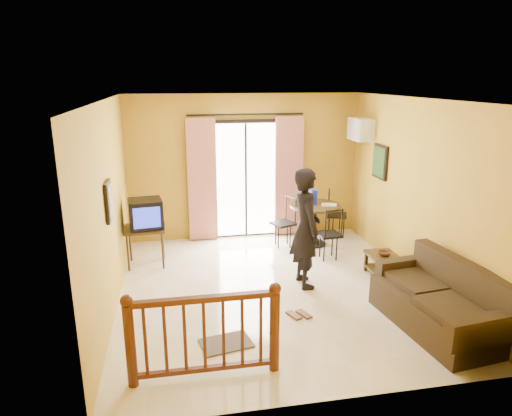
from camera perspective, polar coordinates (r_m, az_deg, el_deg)
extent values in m
plane|color=beige|center=(6.99, 2.05, -10.17)|extent=(5.00, 5.00, 0.00)
plane|color=white|center=(6.28, 2.31, 13.40)|extent=(5.00, 5.00, 0.00)
plane|color=#B78C23|center=(8.89, -1.35, 5.10)|extent=(4.50, 0.00, 4.50)
plane|color=#B78C23|center=(4.23, 9.64, -7.75)|extent=(4.50, 0.00, 4.50)
plane|color=#B78C23|center=(6.41, -17.87, -0.03)|extent=(0.00, 5.00, 5.00)
plane|color=#B78C23|center=(7.31, 19.65, 1.75)|extent=(0.00, 5.00, 5.00)
cube|color=black|center=(8.93, -1.32, 3.51)|extent=(1.34, 0.03, 2.34)
cube|color=white|center=(8.89, -1.29, 3.46)|extent=(1.20, 0.04, 2.20)
cube|color=black|center=(8.87, -1.27, 3.43)|extent=(0.04, 0.02, 2.20)
cube|color=beige|center=(8.74, -6.75, 3.46)|extent=(0.55, 0.08, 2.35)
cube|color=beige|center=(9.01, 4.12, 3.91)|extent=(0.55, 0.08, 2.35)
cylinder|color=black|center=(8.66, -1.29, 11.62)|extent=(2.20, 0.04, 0.04)
cube|color=black|center=(7.86, -13.74, -2.51)|extent=(0.67, 0.56, 0.04)
cylinder|color=black|center=(7.78, -15.72, -5.39)|extent=(0.04, 0.04, 0.65)
cylinder|color=black|center=(7.75, -11.59, -5.20)|extent=(0.04, 0.04, 0.65)
cylinder|color=black|center=(8.20, -15.46, -4.26)|extent=(0.04, 0.04, 0.65)
cylinder|color=black|center=(8.17, -11.55, -4.08)|extent=(0.04, 0.04, 0.65)
cube|color=black|center=(7.78, -13.64, -0.68)|extent=(0.59, 0.55, 0.48)
cube|color=#212CCA|center=(7.55, -13.48, -1.20)|extent=(0.43, 0.07, 0.34)
cube|color=black|center=(6.17, -17.93, 0.82)|extent=(0.04, 0.42, 0.52)
cube|color=#5B584E|center=(6.17, -17.70, 0.83)|extent=(0.01, 0.34, 0.44)
cylinder|color=black|center=(8.61, 7.39, 0.30)|extent=(0.95, 0.95, 0.04)
cylinder|color=black|center=(8.72, 7.30, -2.14)|extent=(0.08, 0.08, 0.77)
cylinder|color=black|center=(8.84, 7.21, -4.42)|extent=(0.46, 0.46, 0.03)
cylinder|color=#1523C5|center=(8.59, 7.20, 1.37)|extent=(0.15, 0.15, 0.28)
cube|color=white|center=(8.59, 9.13, 0.40)|extent=(0.33, 0.27, 0.02)
cube|color=white|center=(8.84, 12.97, 9.56)|extent=(0.30, 0.60, 0.40)
cube|color=gray|center=(8.78, 12.06, 9.57)|extent=(0.02, 0.56, 0.36)
cube|color=black|center=(8.37, 15.26, 5.59)|extent=(0.04, 0.50, 0.60)
cube|color=black|center=(8.36, 15.10, 5.59)|extent=(0.01, 0.42, 0.52)
cube|color=black|center=(7.48, 16.06, -6.13)|extent=(0.45, 0.81, 0.04)
cube|color=black|center=(7.57, 15.92, -7.78)|extent=(0.41, 0.77, 0.03)
cube|color=black|center=(7.18, 15.91, -8.59)|extent=(0.05, 0.05, 0.34)
cube|color=black|center=(7.34, 18.48, -8.26)|extent=(0.05, 0.05, 0.34)
cube|color=black|center=(7.77, 13.58, -6.47)|extent=(0.05, 0.05, 0.34)
cube|color=black|center=(7.92, 15.99, -6.21)|extent=(0.05, 0.05, 0.34)
imported|color=#522E1C|center=(7.55, 15.75, -5.50)|extent=(0.26, 0.26, 0.06)
cube|color=#302212|center=(6.36, 21.47, -12.04)|extent=(1.07, 1.81, 0.43)
cube|color=#302212|center=(6.37, 24.32, -8.57)|extent=(0.40, 1.73, 0.59)
cube|color=#302212|center=(5.65, 26.23, -13.58)|extent=(0.87, 0.28, 0.32)
cube|color=#302212|center=(6.90, 18.06, -7.25)|extent=(0.87, 0.28, 0.32)
cube|color=#302212|center=(5.94, 23.18, -11.59)|extent=(0.67, 0.77, 0.11)
cube|color=#302212|center=(6.51, 19.56, -8.74)|extent=(0.67, 0.77, 0.11)
imported|color=black|center=(6.86, 6.21, -2.52)|extent=(0.48, 0.69, 1.83)
cylinder|color=#471E0F|center=(5.00, -15.43, -16.34)|extent=(0.11, 0.11, 0.92)
cylinder|color=#471E0F|center=(5.07, 2.33, -15.22)|extent=(0.11, 0.11, 0.92)
sphere|color=#471E0F|center=(4.75, -15.89, -11.12)|extent=(0.13, 0.13, 0.13)
sphere|color=#471E0F|center=(4.82, 2.40, -10.03)|extent=(0.13, 0.13, 0.13)
cube|color=#471E0F|center=(4.75, -6.64, -11.24)|extent=(1.55, 0.08, 0.06)
cube|color=#471E0F|center=(5.18, -6.33, -19.34)|extent=(1.55, 0.06, 0.05)
cube|color=#524942|center=(5.73, -3.76, -16.50)|extent=(0.67, 0.51, 0.02)
cube|color=#522E1C|center=(6.30, 4.75, -13.20)|extent=(0.19, 0.27, 0.03)
cube|color=#522E1C|center=(6.34, 6.01, -13.06)|extent=(0.19, 0.27, 0.03)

